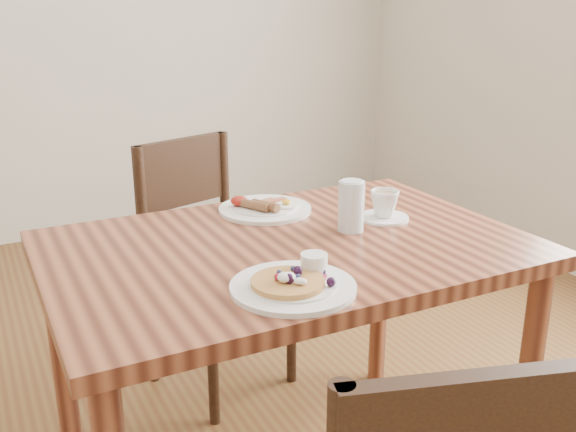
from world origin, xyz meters
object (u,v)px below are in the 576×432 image
object	(u,v)px
dining_table	(288,278)
teacup_saucer	(384,207)
water_glass	(351,206)
breakfast_plate	(264,208)
chair_far	(209,252)
pancake_plate	(294,283)

from	to	relation	value
dining_table	teacup_saucer	bearing A→B (deg)	7.44
water_glass	breakfast_plate	bearing A→B (deg)	118.48
dining_table	chair_far	size ratio (longest dim) A/B	1.36
teacup_saucer	chair_far	bearing A→B (deg)	117.04
dining_table	breakfast_plate	size ratio (longest dim) A/B	4.44
pancake_plate	breakfast_plate	distance (m)	0.54
pancake_plate	breakfast_plate	xyz separation A→B (m)	(0.17, 0.52, -0.00)
chair_far	water_glass	xyz separation A→B (m)	(0.17, -0.64, 0.32)
water_glass	teacup_saucer	bearing A→B (deg)	15.44
pancake_plate	breakfast_plate	size ratio (longest dim) A/B	1.00
pancake_plate	chair_far	bearing A→B (deg)	81.64
dining_table	teacup_saucer	xyz separation A→B (m)	(0.32, 0.04, 0.14)
breakfast_plate	water_glass	xyz separation A→B (m)	(0.14, -0.25, 0.06)
chair_far	breakfast_plate	size ratio (longest dim) A/B	3.26
chair_far	water_glass	world-z (taller)	water_glass
chair_far	breakfast_plate	distance (m)	0.47
dining_table	chair_far	bearing A→B (deg)	88.57
teacup_saucer	water_glass	size ratio (longest dim) A/B	1.04
chair_far	pancake_plate	world-z (taller)	chair_far
dining_table	breakfast_plate	distance (m)	0.29
pancake_plate	breakfast_plate	world-z (taller)	pancake_plate
teacup_saucer	water_glass	xyz separation A→B (m)	(-0.13, -0.04, 0.03)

